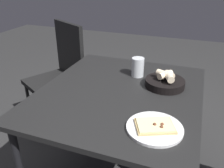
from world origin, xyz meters
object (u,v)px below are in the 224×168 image
Objects in this scene: beer_glass at (138,68)px; chair_far at (61,70)px; dining_table at (120,99)px; pizza_plate at (155,127)px; bread_basket at (165,82)px.

chair_far is (0.80, -0.27, -0.24)m from beer_glass.
dining_table is 0.42m from pizza_plate.
dining_table is at bearing -48.30° from pizza_plate.
pizza_plate reaches higher than dining_table.
chair_far is at bearing -38.86° from pizza_plate.
bread_basket is at bearing 159.82° from chair_far.
bread_basket is (0.03, -0.46, 0.02)m from pizza_plate.
chair_far is at bearing -20.18° from bread_basket.
pizza_plate is at bearing 112.51° from beer_glass.
dining_table is 4.11× the size of pizza_plate.
beer_glass reaches higher than bread_basket.
bread_basket is 0.26× the size of chair_far.
beer_glass reaches higher than dining_table.
pizza_plate is at bearing 141.14° from chair_far.
bread_basket is 1.09m from chair_far.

